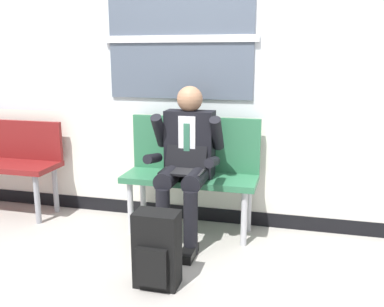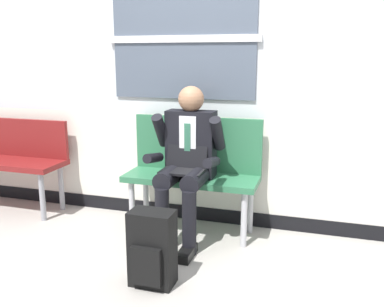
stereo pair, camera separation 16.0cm
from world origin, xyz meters
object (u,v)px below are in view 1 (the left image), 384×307
(bench_with_person, at_px, (192,166))
(backpack, at_px, (157,250))
(bench_empty, at_px, (0,157))
(person_seated, at_px, (186,160))

(bench_with_person, relative_size, backpack, 2.20)
(bench_empty, relative_size, person_seated, 0.97)
(bench_with_person, xyz_separation_m, bench_empty, (-1.92, -0.01, -0.03))
(bench_with_person, bearing_deg, bench_empty, -179.72)
(bench_empty, xyz_separation_m, backpack, (1.93, -0.96, -0.29))
(bench_empty, distance_m, person_seated, 1.94)
(backpack, bearing_deg, person_seated, 90.72)
(bench_empty, xyz_separation_m, person_seated, (1.92, -0.20, 0.14))
(bench_with_person, xyz_separation_m, person_seated, (0.00, -0.21, 0.10))
(bench_with_person, distance_m, person_seated, 0.23)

